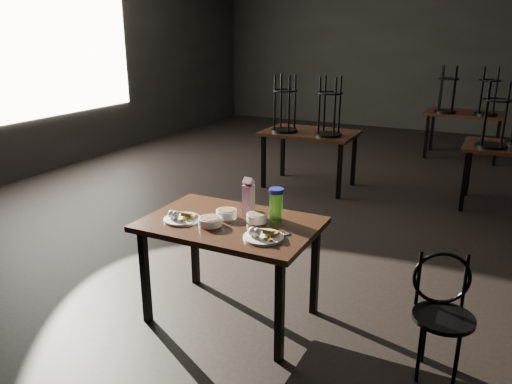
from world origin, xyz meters
The scene contains 12 objects.
main_table centered at (-0.59, -2.07, 0.67)m, with size 1.20×0.80×0.75m.
plate_left centered at (-0.91, -2.20, 0.77)m, with size 0.26×0.26×0.08m.
plate_right centered at (-0.26, -2.24, 0.77)m, with size 0.26×0.26×0.08m.
bowl_near centered at (-0.65, -2.02, 0.78)m, with size 0.15×0.15×0.06m.
bowl_far centered at (-0.43, -1.99, 0.78)m, with size 0.14×0.14×0.06m.
bowl_big centered at (-0.68, -2.19, 0.78)m, with size 0.16×0.16×0.05m.
juice_carton centered at (-0.55, -1.89, 0.88)m, with size 0.08×0.08×0.28m.
water_bottle centered at (-0.32, -1.90, 0.87)m, with size 0.12×0.12×0.23m.
spoon centered at (-0.15, -2.12, 0.75)m, with size 0.05×0.21×0.01m.
bentwood_chair centered at (0.83, -2.05, 0.45)m, with size 0.40×0.39×0.76m.
bg_table_left centered at (-1.23, 1.17, 0.75)m, with size 1.20×0.80×1.48m.
bg_table_far centered at (0.46, 3.80, 0.75)m, with size 1.20×0.80×1.48m.
Camera 1 is at (1.00, -4.88, 2.02)m, focal length 35.00 mm.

